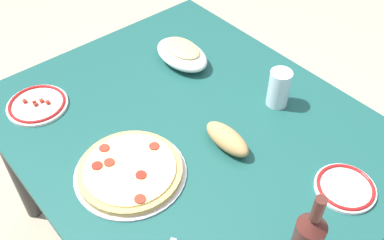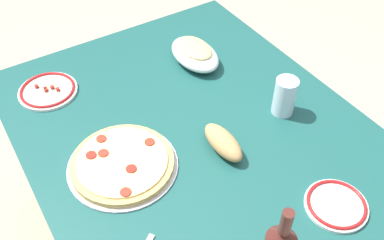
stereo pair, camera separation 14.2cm
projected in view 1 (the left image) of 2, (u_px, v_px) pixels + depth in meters
name	position (u px, v px, depth m)	size (l,w,h in m)	color
ground_plane	(192.00, 238.00, 1.94)	(8.00, 8.00, 0.00)	tan
dining_table	(192.00, 147.00, 1.52)	(1.28, 1.06, 0.71)	#194C47
pepperoni_pizza	(130.00, 171.00, 1.29)	(0.34, 0.34, 0.03)	#B7B7BC
baked_pasta_dish	(182.00, 53.00, 1.67)	(0.24, 0.15, 0.08)	white
water_glass	(279.00, 88.00, 1.48)	(0.08, 0.08, 0.13)	silver
side_plate_near	(345.00, 187.00, 1.26)	(0.18, 0.18, 0.02)	white
side_plate_far	(37.00, 104.00, 1.51)	(0.21, 0.21, 0.02)	white
bread_loaf	(227.00, 139.00, 1.36)	(0.17, 0.07, 0.07)	tan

